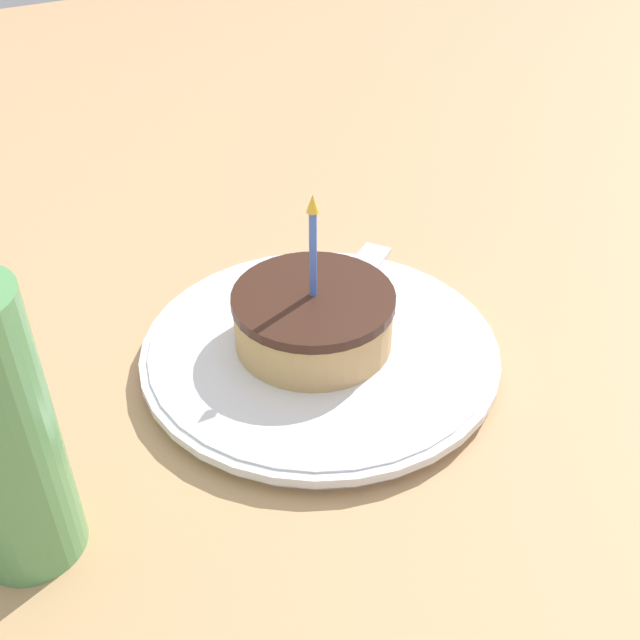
# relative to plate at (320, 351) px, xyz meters

# --- Properties ---
(ground_plane) EXTENTS (2.40, 2.40, 0.04)m
(ground_plane) POSITION_rel_plate_xyz_m (-0.03, -0.01, -0.03)
(ground_plane) COLOR tan
(ground_plane) RESTS_ON ground
(plate) EXTENTS (0.27, 0.27, 0.02)m
(plate) POSITION_rel_plate_xyz_m (0.00, 0.00, 0.00)
(plate) COLOR silver
(plate) RESTS_ON ground_plane
(cake_slice) EXTENTS (0.12, 0.12, 0.12)m
(cake_slice) POSITION_rel_plate_xyz_m (-0.00, 0.00, 0.03)
(cake_slice) COLOR tan
(cake_slice) RESTS_ON plate
(fork) EXTENTS (0.15, 0.10, 0.00)m
(fork) POSITION_rel_plate_xyz_m (0.05, 0.05, 0.01)
(fork) COLOR silver
(fork) RESTS_ON plate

